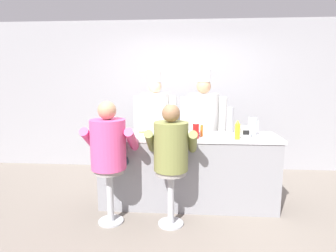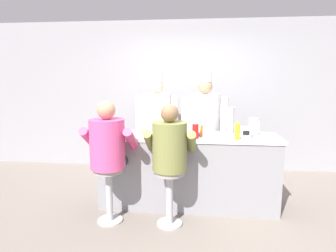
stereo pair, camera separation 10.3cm
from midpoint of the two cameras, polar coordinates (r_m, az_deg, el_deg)
The scene contains 16 objects.
ground_plane at distance 3.66m, azimuth 3.02°, elevation -17.57°, with size 20.00×20.00×0.00m, color slate.
wall_back at distance 5.20m, azimuth 3.67°, elevation 6.07°, with size 10.00×0.06×2.70m.
diner_counter at distance 3.76m, azimuth 3.20°, elevation -8.93°, with size 2.31×0.62×0.95m.
ketchup_bottle_red at distance 3.42m, azimuth 4.82°, elevation -0.67°, with size 0.08×0.08×0.24m.
mustard_bottle_yellow at distance 3.45m, azimuth 13.10°, elevation -0.85°, with size 0.06×0.06×0.24m.
hot_sauce_bottle_orange at distance 3.55m, azimuth 6.02°, elevation -0.97°, with size 0.04×0.04×0.15m.
water_pitcher_clear at distance 3.75m, azimuth 16.04°, elevation -0.10°, with size 0.13×0.11×0.23m.
breakfast_plate at distance 3.73m, azimuth -6.14°, elevation -1.39°, with size 0.22×0.22×0.04m.
cereal_bowl at distance 3.60m, azimuth 4.63°, elevation -1.58°, with size 0.13×0.13×0.05m.
coffee_mug_tan at distance 3.45m, azimuth 1.54°, elevation -1.78°, with size 0.12×0.08×0.08m.
cup_stack_steel at distance 3.83m, azimuth 11.73°, elevation 1.19°, with size 0.09×0.09×0.35m.
napkin_dispenser_chrome at distance 3.56m, azimuth 14.67°, elevation -1.18°, with size 0.13×0.07×0.15m.
diner_seated_pink at distance 3.29m, azimuth -12.74°, elevation -4.36°, with size 0.60×0.60×1.43m.
diner_seated_olive at distance 3.16m, azimuth -0.29°, elevation -4.95°, with size 0.58×0.57×1.40m.
cook_in_whites_near at distance 4.55m, azimuth -3.27°, elevation 0.85°, with size 0.70×0.45×1.78m.
cook_in_whites_far at distance 4.29m, azimuth 6.43°, elevation 0.35°, with size 0.70×0.45×1.79m.
Camera 1 is at (0.01, -3.26, 1.68)m, focal length 30.00 mm.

